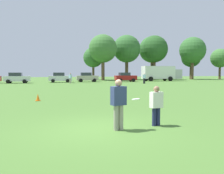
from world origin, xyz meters
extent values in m
plane|color=#47702D|center=(0.00, 0.00, 0.00)|extent=(172.88, 172.88, 0.00)
cylinder|color=gray|center=(0.44, -0.29, 0.42)|extent=(0.16, 0.16, 0.83)
cylinder|color=gray|center=(0.62, -0.25, 0.42)|extent=(0.16, 0.16, 0.83)
cube|color=navy|center=(0.53, -0.27, 1.14)|extent=(0.52, 0.37, 0.62)
sphere|color=tan|center=(0.53, -0.27, 1.56)|extent=(0.24, 0.24, 0.24)
cylinder|color=#1E234C|center=(2.11, -0.02, 0.32)|extent=(0.15, 0.15, 0.65)
cylinder|color=#1E234C|center=(1.95, -0.04, 0.32)|extent=(0.15, 0.15, 0.65)
cube|color=silver|center=(2.03, -0.03, 0.93)|extent=(0.46, 0.31, 0.57)
sphere|color=#8C664C|center=(2.03, -0.03, 1.32)|extent=(0.22, 0.22, 0.22)
cylinder|color=white|center=(1.12, -0.32, 1.01)|extent=(0.27, 0.27, 0.07)
cube|color=#D8590C|center=(-2.19, 8.80, 0.01)|extent=(0.32, 0.32, 0.03)
cone|color=orange|center=(-2.19, 8.80, 0.26)|extent=(0.24, 0.24, 0.45)
cube|color=silver|center=(-6.12, 36.07, 0.78)|extent=(4.30, 2.04, 0.90)
cube|color=#2D333D|center=(-6.37, 36.09, 1.50)|extent=(2.09, 1.76, 0.64)
cylinder|color=black|center=(-4.76, 36.99, 0.33)|extent=(0.67, 0.26, 0.66)
cylinder|color=black|center=(-4.88, 35.00, 0.33)|extent=(0.67, 0.26, 0.66)
cylinder|color=black|center=(-7.36, 37.15, 0.33)|extent=(0.67, 0.26, 0.66)
cylinder|color=black|center=(-7.48, 35.15, 0.33)|extent=(0.67, 0.26, 0.66)
cube|color=silver|center=(1.22, 37.09, 0.78)|extent=(4.30, 2.04, 0.90)
cube|color=#2D333D|center=(0.97, 37.10, 1.50)|extent=(2.09, 1.76, 0.64)
cylinder|color=black|center=(2.58, 38.01, 0.33)|extent=(0.67, 0.26, 0.66)
cylinder|color=black|center=(2.46, 36.01, 0.33)|extent=(0.67, 0.26, 0.66)
cylinder|color=black|center=(-0.02, 38.16, 0.33)|extent=(0.67, 0.26, 0.66)
cylinder|color=black|center=(-0.14, 36.17, 0.33)|extent=(0.67, 0.26, 0.66)
cube|color=#B7AD99|center=(6.38, 37.81, 0.78)|extent=(4.30, 2.04, 0.90)
cube|color=#2D333D|center=(6.13, 37.82, 1.50)|extent=(2.09, 1.76, 0.64)
cylinder|color=black|center=(7.74, 38.73, 0.33)|extent=(0.67, 0.26, 0.66)
cylinder|color=black|center=(7.62, 36.73, 0.33)|extent=(0.67, 0.26, 0.66)
cylinder|color=black|center=(5.14, 38.88, 0.33)|extent=(0.67, 0.26, 0.66)
cylinder|color=black|center=(5.02, 36.89, 0.33)|extent=(0.67, 0.26, 0.66)
cube|color=maroon|center=(13.80, 36.42, 0.78)|extent=(4.30, 2.04, 0.90)
cube|color=#2D333D|center=(13.55, 36.43, 1.50)|extent=(2.09, 1.76, 0.64)
cylinder|color=black|center=(15.16, 37.34, 0.33)|extent=(0.67, 0.26, 0.66)
cylinder|color=black|center=(15.04, 35.34, 0.33)|extent=(0.67, 0.26, 0.66)
cylinder|color=black|center=(12.56, 37.49, 0.33)|extent=(0.67, 0.26, 0.66)
cylinder|color=black|center=(12.44, 35.50, 0.33)|extent=(0.67, 0.26, 0.66)
cube|color=white|center=(21.96, 38.54, 1.83)|extent=(6.94, 2.90, 2.70)
cube|color=#B2B2B7|center=(26.15, 38.29, 1.48)|extent=(1.93, 2.40, 2.00)
cylinder|color=black|center=(24.24, 39.77, 0.48)|extent=(0.97, 0.34, 0.96)
cylinder|color=black|center=(24.08, 37.04, 0.48)|extent=(0.97, 0.34, 0.96)
cylinder|color=black|center=(19.83, 40.03, 0.48)|extent=(0.97, 0.34, 0.96)
cylinder|color=black|center=(19.67, 37.30, 0.48)|extent=(0.97, 0.34, 0.96)
cylinder|color=gray|center=(2.61, 32.57, 0.44)|extent=(0.17, 0.17, 0.88)
cylinder|color=gray|center=(2.52, 32.73, 0.44)|extent=(0.17, 0.17, 0.88)
cube|color=#9EC6E5|center=(2.56, 32.65, 1.19)|extent=(0.48, 0.55, 0.62)
sphere|color=tan|center=(2.56, 32.65, 1.62)|extent=(0.24, 0.24, 0.24)
cylinder|color=black|center=(14.16, 28.50, 0.44)|extent=(0.17, 0.17, 0.88)
cylinder|color=black|center=(14.31, 28.39, 0.44)|extent=(0.17, 0.17, 0.88)
cube|color=#9EC6E5|center=(14.23, 28.44, 1.19)|extent=(0.55, 0.51, 0.62)
sphere|color=beige|center=(14.23, 28.44, 1.62)|extent=(0.24, 0.24, 0.24)
cylinder|color=brown|center=(9.99, 49.37, 1.70)|extent=(0.57, 0.57, 3.40)
sphere|color=#33662D|center=(9.99, 49.37, 5.46)|extent=(4.85, 4.85, 4.85)
cylinder|color=brown|center=(11.42, 45.33, 2.26)|extent=(0.75, 0.75, 4.52)
sphere|color=#3D7033|center=(11.42, 45.33, 7.27)|extent=(6.46, 6.46, 6.46)
cylinder|color=brown|center=(18.30, 48.39, 2.39)|extent=(0.80, 0.80, 4.78)
sphere|color=#33662D|center=(18.30, 48.39, 7.69)|extent=(6.84, 6.84, 6.84)
cylinder|color=brown|center=(25.94, 49.76, 2.44)|extent=(0.81, 0.81, 4.88)
sphere|color=#33662D|center=(25.94, 49.76, 7.84)|extent=(6.97, 6.97, 6.97)
cylinder|color=brown|center=(26.21, 49.13, 2.46)|extent=(0.82, 0.82, 4.92)
sphere|color=#285623|center=(26.21, 49.13, 7.91)|extent=(7.03, 7.03, 7.03)
cylinder|color=brown|center=(35.31, 45.56, 2.35)|extent=(0.78, 0.78, 4.70)
sphere|color=#33662D|center=(35.31, 45.56, 7.55)|extent=(6.71, 6.71, 6.71)
cylinder|color=brown|center=(36.17, 47.39, 1.82)|extent=(0.61, 0.61, 3.63)
sphere|color=#285623|center=(36.17, 47.39, 5.83)|extent=(5.19, 5.19, 5.19)
cylinder|color=brown|center=(43.64, 45.26, 1.75)|extent=(0.58, 0.58, 3.50)
sphere|color=#3D7033|center=(43.64, 45.26, 5.62)|extent=(5.00, 5.00, 5.00)
camera|label=1|loc=(-1.84, -7.65, 1.92)|focal=38.00mm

